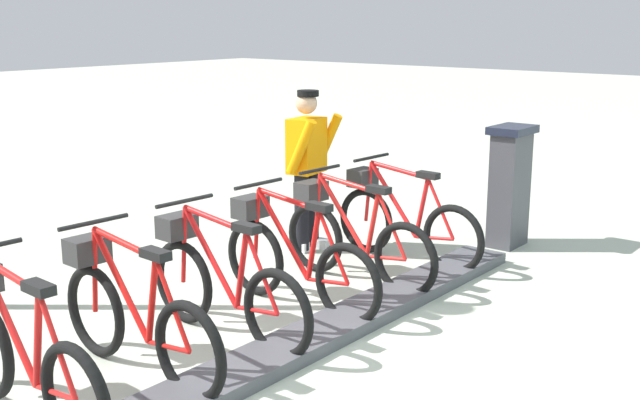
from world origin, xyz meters
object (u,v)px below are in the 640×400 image
bike_docked_3 (221,283)px  bike_docked_1 (352,237)px  payment_kiosk (509,184)px  bike_docked_2 (293,258)px  worker_near_rack (307,164)px  bike_docked_4 (132,314)px  bike_docked_5 (20,354)px  bike_docked_0 (402,219)px

bike_docked_3 → bike_docked_1: bearing=-90.0°
payment_kiosk → bike_docked_1: bearing=74.0°
bike_docked_2 → worker_near_rack: size_ratio=1.04×
bike_docked_4 → worker_near_rack: size_ratio=1.04×
worker_near_rack → bike_docked_4: bearing=108.0°
bike_docked_1 → bike_docked_5: 3.29m
bike_docked_3 → worker_near_rack: worker_near_rack is taller
bike_docked_4 → worker_near_rack: bearing=-72.0°
worker_near_rack → payment_kiosk: bearing=-136.8°
worker_near_rack → bike_docked_3: bearing=114.1°
bike_docked_1 → bike_docked_2: (0.00, 0.82, 0.00)m
bike_docked_1 → bike_docked_2: 0.82m
bike_docked_3 → bike_docked_4: bearing=90.0°
payment_kiosk → bike_docked_4: (0.57, 4.46, -0.24)m
bike_docked_1 → bike_docked_3: bearing=90.0°
bike_docked_5 → bike_docked_1: bearing=-90.0°
bike_docked_2 → bike_docked_4: bearing=90.0°
payment_kiosk → bike_docked_5: bearing=83.8°
bike_docked_0 → bike_docked_5: bearing=90.0°
payment_kiosk → bike_docked_5: size_ratio=0.74×
bike_docked_0 → bike_docked_5: 4.12m
payment_kiosk → bike_docked_0: payment_kiosk is taller
payment_kiosk → worker_near_rack: bearing=43.2°
bike_docked_4 → bike_docked_5: same height
bike_docked_5 → worker_near_rack: bearing=-75.7°
payment_kiosk → bike_docked_2: 2.88m
payment_kiosk → bike_docked_4: payment_kiosk is taller
payment_kiosk → bike_docked_3: payment_kiosk is taller
bike_docked_0 → bike_docked_1: (0.00, 0.82, 0.00)m
bike_docked_0 → payment_kiosk: bearing=-116.0°
bike_docked_5 → bike_docked_4: bearing=-90.0°
bike_docked_1 → bike_docked_4: bearing=90.0°
bike_docked_4 → bike_docked_2: bearing=-90.0°
bike_docked_0 → worker_near_rack: 1.12m
payment_kiosk → worker_near_rack: (1.55, 1.45, 0.24)m
bike_docked_1 → worker_near_rack: (0.98, -0.54, 0.48)m
bike_docked_1 → bike_docked_4: same height
bike_docked_5 → bike_docked_3: bearing=-90.0°
bike_docked_0 → bike_docked_5: size_ratio=1.00×
bike_docked_5 → worker_near_rack: size_ratio=1.04×
bike_docked_5 → worker_near_rack: worker_near_rack is taller
bike_docked_2 → bike_docked_5: bearing=90.0°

